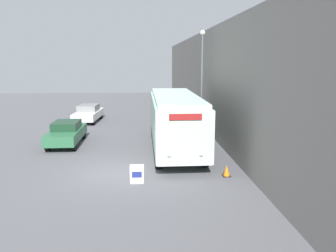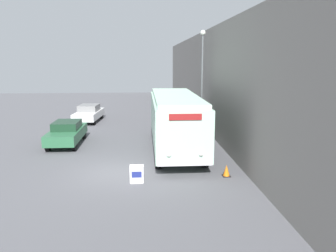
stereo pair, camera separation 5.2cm
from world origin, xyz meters
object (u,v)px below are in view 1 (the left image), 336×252
(streetlamp, at_px, (202,69))
(parked_car_near, at_px, (67,132))
(traffic_cone, at_px, (227,171))
(parked_car_mid, at_px, (88,113))
(sign_board, at_px, (137,175))
(vintage_bus, at_px, (175,119))

(streetlamp, height_order, parked_car_near, streetlamp)
(streetlamp, bearing_deg, traffic_cone, -91.99)
(parked_car_mid, bearing_deg, sign_board, -68.81)
(sign_board, height_order, parked_car_near, parked_car_near)
(parked_car_mid, xyz_separation_m, traffic_cone, (8.59, -14.49, -0.48))
(parked_car_near, xyz_separation_m, parked_car_mid, (0.08, 7.94, -0.02))
(parked_car_mid, bearing_deg, parked_car_near, -85.93)
(vintage_bus, bearing_deg, parked_car_mid, 124.41)
(streetlamp, xyz_separation_m, parked_car_mid, (-8.89, 5.81, -3.88))
(vintage_bus, relative_size, traffic_cone, 18.06)
(streetlamp, distance_m, traffic_cone, 9.72)
(vintage_bus, bearing_deg, traffic_cone, -68.00)
(streetlamp, relative_size, parked_car_mid, 1.60)
(streetlamp, xyz_separation_m, traffic_cone, (-0.30, -8.68, -4.37))
(vintage_bus, relative_size, parked_car_mid, 2.12)
(streetlamp, bearing_deg, sign_board, -115.33)
(vintage_bus, relative_size, sign_board, 11.83)
(traffic_cone, bearing_deg, vintage_bus, 112.00)
(traffic_cone, bearing_deg, parked_car_mid, 120.65)
(sign_board, xyz_separation_m, parked_car_near, (-4.57, 7.16, 0.37))
(vintage_bus, relative_size, streetlamp, 1.33)
(streetlamp, distance_m, parked_car_mid, 11.31)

